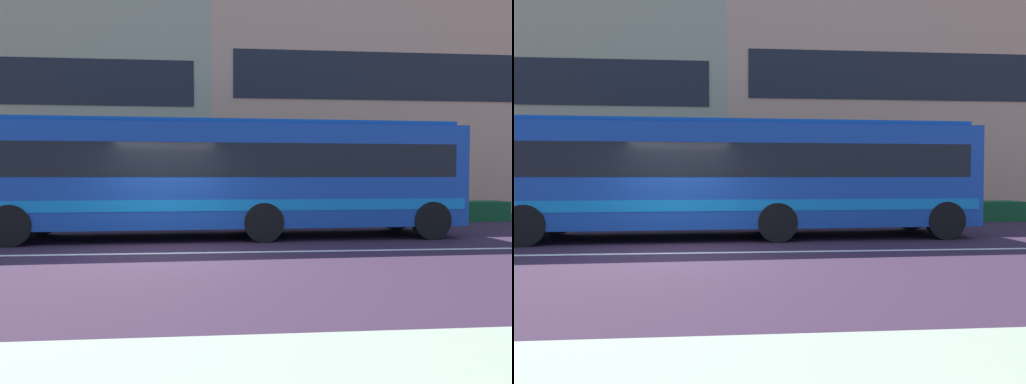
# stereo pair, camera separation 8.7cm
# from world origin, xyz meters

# --- Properties ---
(ground_plane) EXTENTS (160.00, 160.00, 0.00)m
(ground_plane) POSITION_xyz_m (0.00, 0.00, 0.00)
(ground_plane) COLOR #311E32
(lane_centre_line) EXTENTS (60.00, 0.16, 0.01)m
(lane_centre_line) POSITION_xyz_m (0.00, 0.00, 0.00)
(lane_centre_line) COLOR silver
(lane_centre_line) RESTS_ON ground_plane
(hedge_row_far) EXTENTS (17.98, 1.10, 0.72)m
(hedge_row_far) POSITION_xyz_m (3.03, 6.60, 0.36)
(hedge_row_far) COLOR #164C25
(hedge_row_far) RESTS_ON ground_plane
(apartment_block_left) EXTENTS (18.88, 8.95, 9.62)m
(apartment_block_left) POSITION_xyz_m (-8.34, 14.49, 4.81)
(apartment_block_left) COLOR tan
(apartment_block_left) RESTS_ON ground_plane
(apartment_block_right) EXTENTS (22.91, 8.95, 10.44)m
(apartment_block_right) POSITION_xyz_m (12.56, 14.49, 5.22)
(apartment_block_right) COLOR tan
(apartment_block_right) RESTS_ON ground_plane
(transit_bus) EXTENTS (12.58, 2.92, 3.12)m
(transit_bus) POSITION_xyz_m (1.59, 2.61, 1.72)
(transit_bus) COLOR #153F97
(transit_bus) RESTS_ON ground_plane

